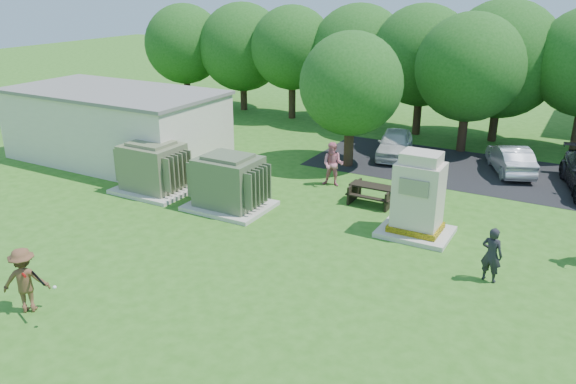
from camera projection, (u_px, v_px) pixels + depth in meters
The scene contains 15 objects.
ground at pixel (221, 276), 16.24m from camera, with size 120.00×120.00×0.00m, color #2D6619.
service_building at pixel (116, 127), 26.44m from camera, with size 10.00×5.00×3.20m, color beige.
service_building_roof at pixel (112, 91), 25.85m from camera, with size 10.20×5.20×0.15m, color slate.
parking_strip at pixel (538, 181), 24.07m from camera, with size 20.00×6.00×0.01m, color #232326.
transformer_left at pixel (153, 168), 22.55m from camera, with size 3.00×2.40×2.07m.
transformer_right at pixel (229, 183), 20.86m from camera, with size 3.00×2.40×2.07m.
generator_cabinet at pixel (418, 199), 18.53m from camera, with size 2.36×1.93×2.87m.
picnic_table at pixel (373, 192), 21.44m from camera, with size 1.73×1.30×0.74m.
batter at pixel (25, 280), 14.25m from camera, with size 1.14×0.65×1.76m, color brown.
person_by_generator at pixel (492, 255), 15.72m from camera, with size 0.60×0.39×1.63m, color black.
person_at_picnic at pixel (333, 164), 23.17m from camera, with size 0.90×0.70×1.86m, color #D97388.
car_white at pixel (395, 143), 27.18m from camera, with size 1.56×3.87×1.32m, color silver.
car_silver_a at pixel (510, 159), 24.92m from camera, with size 1.32×3.80×1.25m, color #B4B4B9.
batting_equipment at pixel (38, 279), 13.75m from camera, with size 1.36×0.34×0.10m.
tree_row at pixel (454, 61), 29.11m from camera, with size 41.30×13.30×7.30m.
Camera 1 is at (8.72, -11.57, 7.97)m, focal length 35.00 mm.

